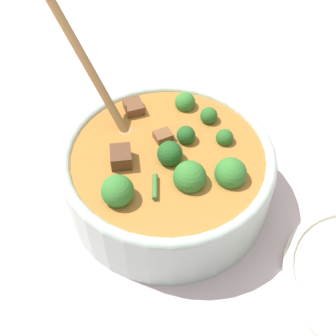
# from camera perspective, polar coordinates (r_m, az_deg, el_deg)

# --- Properties ---
(ground_plane) EXTENTS (4.00, 4.00, 0.00)m
(ground_plane) POSITION_cam_1_polar(r_m,az_deg,el_deg) (0.65, 0.00, -3.73)
(ground_plane) COLOR silver
(stew_bowl) EXTENTS (0.30, 0.31, 0.29)m
(stew_bowl) POSITION_cam_1_polar(r_m,az_deg,el_deg) (0.61, 0.01, -0.40)
(stew_bowl) COLOR #B2C6BC
(stew_bowl) RESTS_ON ground_plane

